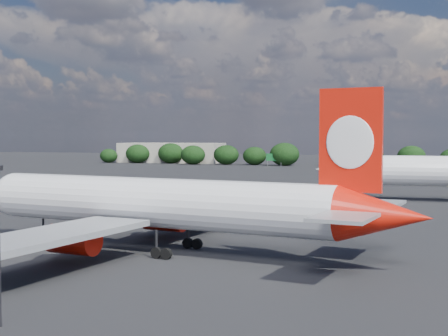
% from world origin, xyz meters
% --- Properties ---
extents(ground, '(500.00, 500.00, 0.00)m').
position_xyz_m(ground, '(0.00, 60.00, 0.00)').
color(ground, black).
rests_on(ground, ground).
extents(qantas_airliner, '(45.77, 43.66, 14.95)m').
position_xyz_m(qantas_airliner, '(11.44, 9.58, 4.55)').
color(qantas_airliner, white).
rests_on(qantas_airliner, ground).
extents(terminal_building, '(42.00, 16.00, 8.00)m').
position_xyz_m(terminal_building, '(-65.00, 192.00, 4.00)').
color(terminal_building, '#9D9687').
rests_on(terminal_building, ground).
extents(highway_sign, '(6.00, 0.30, 4.50)m').
position_xyz_m(highway_sign, '(-18.00, 176.00, 3.13)').
color(highway_sign, '#125E26').
rests_on(highway_sign, ground).
extents(billboard_yellow, '(5.00, 0.30, 5.50)m').
position_xyz_m(billboard_yellow, '(12.00, 182.00, 3.87)').
color(billboard_yellow, gold).
rests_on(billboard_yellow, ground).
extents(horizon_treeline, '(199.76, 14.77, 8.44)m').
position_xyz_m(horizon_treeline, '(4.54, 181.56, 3.68)').
color(horizon_treeline, black).
rests_on(horizon_treeline, ground).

